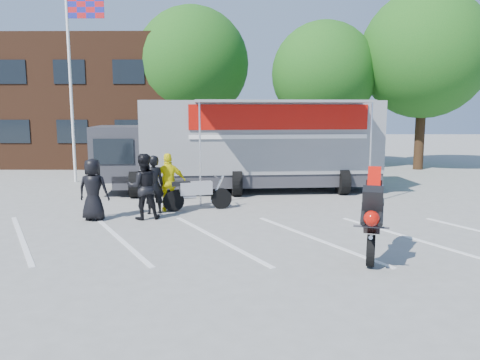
{
  "coord_description": "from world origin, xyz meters",
  "views": [
    {
      "loc": [
        0.88,
        -10.05,
        3.11
      ],
      "look_at": [
        0.75,
        1.97,
        1.3
      ],
      "focal_mm": 35.0,
      "sensor_mm": 36.0,
      "label": 1
    }
  ],
  "objects_px": {
    "tree_mid": "(324,74)",
    "tree_right": "(424,55)",
    "transporter_truck": "(247,191)",
    "parked_motorcycle": "(198,210)",
    "spectator_leather_a": "(93,190)",
    "tree_left": "(192,64)",
    "spectator_leather_c": "(143,187)",
    "flagpole": "(76,63)",
    "spectator_hivis": "(169,182)",
    "stunt_bike_rider": "(371,257)",
    "spectator_leather_b": "(153,185)"
  },
  "relations": [
    {
      "from": "spectator_leather_c",
      "to": "spectator_leather_a",
      "type": "bearing_deg",
      "value": -10.43
    },
    {
      "from": "tree_mid",
      "to": "tree_right",
      "type": "relative_size",
      "value": 0.84
    },
    {
      "from": "tree_mid",
      "to": "tree_right",
      "type": "distance_m",
      "value": 5.11
    },
    {
      "from": "tree_mid",
      "to": "spectator_leather_c",
      "type": "bearing_deg",
      "value": -120.43
    },
    {
      "from": "tree_left",
      "to": "tree_mid",
      "type": "distance_m",
      "value": 7.1
    },
    {
      "from": "spectator_leather_b",
      "to": "spectator_hivis",
      "type": "height_order",
      "value": "spectator_hivis"
    },
    {
      "from": "parked_motorcycle",
      "to": "spectator_leather_a",
      "type": "bearing_deg",
      "value": 100.1
    },
    {
      "from": "flagpole",
      "to": "spectator_leather_c",
      "type": "height_order",
      "value": "flagpole"
    },
    {
      "from": "stunt_bike_rider",
      "to": "tree_left",
      "type": "bearing_deg",
      "value": 125.44
    },
    {
      "from": "stunt_bike_rider",
      "to": "spectator_leather_b",
      "type": "height_order",
      "value": "spectator_leather_b"
    },
    {
      "from": "tree_right",
      "to": "spectator_leather_c",
      "type": "relative_size",
      "value": 4.84
    },
    {
      "from": "tree_right",
      "to": "spectator_hivis",
      "type": "height_order",
      "value": "tree_right"
    },
    {
      "from": "tree_mid",
      "to": "transporter_truck",
      "type": "distance_m",
      "value": 9.65
    },
    {
      "from": "tree_left",
      "to": "tree_right",
      "type": "relative_size",
      "value": 0.95
    },
    {
      "from": "spectator_leather_b",
      "to": "tree_left",
      "type": "bearing_deg",
      "value": -113.15
    },
    {
      "from": "stunt_bike_rider",
      "to": "spectator_leather_a",
      "type": "distance_m",
      "value": 7.77
    },
    {
      "from": "flagpole",
      "to": "parked_motorcycle",
      "type": "xyz_separation_m",
      "value": [
        5.65,
        -5.72,
        -5.05
      ]
    },
    {
      "from": "tree_left",
      "to": "tree_right",
      "type": "height_order",
      "value": "tree_right"
    },
    {
      "from": "spectator_leather_c",
      "to": "spectator_hivis",
      "type": "xyz_separation_m",
      "value": [
        0.56,
        1.05,
        -0.04
      ]
    },
    {
      "from": "tree_left",
      "to": "spectator_leather_c",
      "type": "relative_size",
      "value": 4.59
    },
    {
      "from": "spectator_hivis",
      "to": "transporter_truck",
      "type": "bearing_deg",
      "value": -138.98
    },
    {
      "from": "stunt_bike_rider",
      "to": "parked_motorcycle",
      "type": "bearing_deg",
      "value": 148.43
    },
    {
      "from": "parked_motorcycle",
      "to": "spectator_leather_b",
      "type": "distance_m",
      "value": 1.64
    },
    {
      "from": "parked_motorcycle",
      "to": "transporter_truck",
      "type": "bearing_deg",
      "value": -40.35
    },
    {
      "from": "tree_left",
      "to": "parked_motorcycle",
      "type": "height_order",
      "value": "tree_left"
    },
    {
      "from": "parked_motorcycle",
      "to": "spectator_hivis",
      "type": "bearing_deg",
      "value": 85.38
    },
    {
      "from": "tree_right",
      "to": "stunt_bike_rider",
      "type": "distance_m",
      "value": 17.25
    },
    {
      "from": "spectator_leather_a",
      "to": "spectator_hivis",
      "type": "height_order",
      "value": "spectator_hivis"
    },
    {
      "from": "tree_right",
      "to": "spectator_leather_b",
      "type": "bearing_deg",
      "value": -137.83
    },
    {
      "from": "tree_right",
      "to": "spectator_leather_a",
      "type": "relative_size",
      "value": 5.18
    },
    {
      "from": "tree_right",
      "to": "transporter_truck",
      "type": "relative_size",
      "value": 0.84
    },
    {
      "from": "spectator_leather_c",
      "to": "tree_left",
      "type": "bearing_deg",
      "value": -106.7
    },
    {
      "from": "spectator_leather_b",
      "to": "tree_mid",
      "type": "bearing_deg",
      "value": -145.17
    },
    {
      "from": "flagpole",
      "to": "tree_left",
      "type": "xyz_separation_m",
      "value": [
        4.24,
        6.0,
        0.51
      ]
    },
    {
      "from": "tree_left",
      "to": "tree_mid",
      "type": "xyz_separation_m",
      "value": [
        7.0,
        -1.0,
        -0.62
      ]
    },
    {
      "from": "tree_left",
      "to": "stunt_bike_rider",
      "type": "relative_size",
      "value": 4.1
    },
    {
      "from": "spectator_leather_b",
      "to": "spectator_leather_c",
      "type": "bearing_deg",
      "value": 54.29
    },
    {
      "from": "flagpole",
      "to": "tree_left",
      "type": "height_order",
      "value": "tree_left"
    },
    {
      "from": "tree_mid",
      "to": "spectator_leather_b",
      "type": "relative_size",
      "value": 4.34
    },
    {
      "from": "parked_motorcycle",
      "to": "spectator_hivis",
      "type": "distance_m",
      "value": 1.26
    },
    {
      "from": "flagpole",
      "to": "spectator_leather_a",
      "type": "relative_size",
      "value": 4.55
    },
    {
      "from": "stunt_bike_rider",
      "to": "spectator_hivis",
      "type": "height_order",
      "value": "spectator_hivis"
    },
    {
      "from": "transporter_truck",
      "to": "stunt_bike_rider",
      "type": "relative_size",
      "value": 5.13
    },
    {
      "from": "spectator_hivis",
      "to": "tree_left",
      "type": "bearing_deg",
      "value": -102.69
    },
    {
      "from": "tree_left",
      "to": "parked_motorcycle",
      "type": "relative_size",
      "value": 3.91
    },
    {
      "from": "tree_mid",
      "to": "tree_right",
      "type": "xyz_separation_m",
      "value": [
        5.0,
        -0.5,
        0.93
      ]
    },
    {
      "from": "spectator_leather_a",
      "to": "spectator_leather_b",
      "type": "distance_m",
      "value": 1.75
    },
    {
      "from": "spectator_leather_c",
      "to": "transporter_truck",
      "type": "bearing_deg",
      "value": -139.07
    },
    {
      "from": "parked_motorcycle",
      "to": "spectator_leather_b",
      "type": "height_order",
      "value": "spectator_leather_b"
    },
    {
      "from": "flagpole",
      "to": "spectator_leather_c",
      "type": "xyz_separation_m",
      "value": [
        4.23,
        -6.95,
        -4.11
      ]
    }
  ]
}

